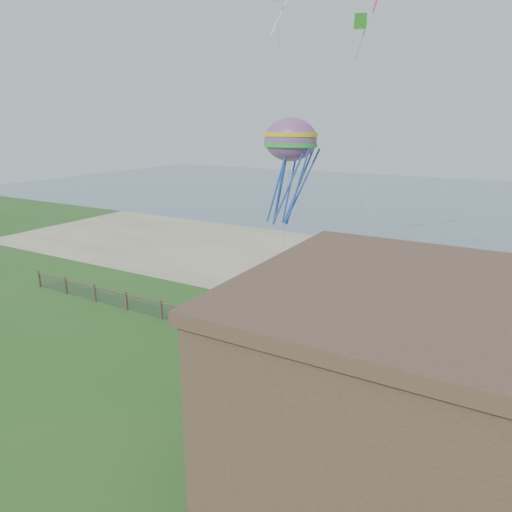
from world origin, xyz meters
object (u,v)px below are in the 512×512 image
Objects in this scene: picnic_table at (277,364)px; octopus_kite at (290,170)px; motel at (503,429)px; chainlink_fence at (242,332)px.

picnic_table is 0.28× the size of octopus_kite.
octopus_kite reaches higher than motel.
motel is 11.34m from picnic_table.
picnic_table is at bearing -81.33° from octopus_kite.
motel reaches higher than picnic_table.
motel reaches higher than chainlink_fence.
octopus_kite is at bearing 135.63° from motel.
octopus_kite reaches higher than picnic_table.
octopus_kite is (-12.98, 12.70, 5.63)m from motel.
chainlink_fence is at bearing 160.25° from picnic_table.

